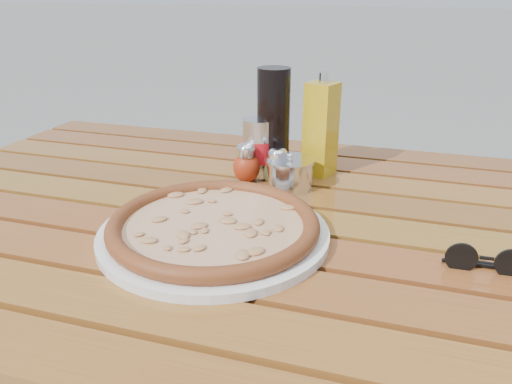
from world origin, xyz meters
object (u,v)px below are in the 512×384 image
(oregano_shaker, at_px, (278,169))
(soda_can, at_px, (259,148))
(pepper_shaker, at_px, (247,163))
(dark_bottle, at_px, (273,123))
(olive_oil_cruet, at_px, (321,129))
(table, at_px, (253,250))
(parmesan_tin, at_px, (289,173))
(plate, at_px, (214,233))
(sunglasses, at_px, (486,261))
(pizza, at_px, (214,224))

(oregano_shaker, xyz_separation_m, soda_can, (-0.05, 0.05, 0.02))
(pepper_shaker, xyz_separation_m, oregano_shaker, (0.07, -0.01, 0.00))
(pepper_shaker, distance_m, dark_bottle, 0.10)
(dark_bottle, distance_m, olive_oil_cruet, 0.10)
(dark_bottle, relative_size, olive_oil_cruet, 1.05)
(table, height_order, oregano_shaker, oregano_shaker)
(parmesan_tin, bearing_deg, table, -104.52)
(dark_bottle, xyz_separation_m, soda_can, (-0.03, -0.01, -0.05))
(plate, xyz_separation_m, soda_can, (-0.01, 0.29, 0.05))
(oregano_shaker, bearing_deg, parmesan_tin, 11.21)
(dark_bottle, bearing_deg, sunglasses, -36.35)
(pizza, relative_size, dark_bottle, 1.54)
(dark_bottle, height_order, parmesan_tin, dark_bottle)
(oregano_shaker, bearing_deg, olive_oil_cruet, 58.37)
(dark_bottle, xyz_separation_m, sunglasses, (0.38, -0.28, -0.09))
(table, height_order, pepper_shaker, pepper_shaker)
(dark_bottle, relative_size, soda_can, 1.83)
(olive_oil_cruet, xyz_separation_m, parmesan_tin, (-0.04, -0.10, -0.07))
(pepper_shaker, bearing_deg, pizza, -83.59)
(olive_oil_cruet, bearing_deg, soda_can, -157.48)
(plate, bearing_deg, dark_bottle, 87.66)
(oregano_shaker, xyz_separation_m, dark_bottle, (-0.03, 0.07, 0.07))
(plate, bearing_deg, pizza, 75.96)
(table, height_order, olive_oil_cruet, olive_oil_cruet)
(pepper_shaker, bearing_deg, dark_bottle, 52.90)
(table, relative_size, parmesan_tin, 12.16)
(table, xyz_separation_m, soda_can, (-0.04, 0.18, 0.13))
(dark_bottle, bearing_deg, pizza, -92.34)
(oregano_shaker, xyz_separation_m, olive_oil_cruet, (0.06, 0.10, 0.06))
(pizza, bearing_deg, table, 75.10)
(plate, xyz_separation_m, pepper_shaker, (-0.03, 0.25, 0.03))
(pizza, height_order, pepper_shaker, pepper_shaker)
(pizza, xyz_separation_m, parmesan_tin, (0.06, 0.24, 0.01))
(pepper_shaker, relative_size, olive_oil_cruet, 0.39)
(pizza, bearing_deg, olive_oil_cruet, 72.99)
(table, height_order, pizza, pizza)
(soda_can, distance_m, olive_oil_cruet, 0.13)
(olive_oil_cruet, distance_m, sunglasses, 0.44)
(parmesan_tin, bearing_deg, sunglasses, -33.53)
(pepper_shaker, relative_size, oregano_shaker, 1.00)
(pepper_shaker, distance_m, oregano_shaker, 0.07)
(table, xyz_separation_m, pizza, (-0.03, -0.11, 0.10))
(table, distance_m, sunglasses, 0.39)
(plate, relative_size, sunglasses, 3.28)
(plate, height_order, oregano_shaker, oregano_shaker)
(pepper_shaker, height_order, oregano_shaker, same)
(plate, distance_m, dark_bottle, 0.32)
(dark_bottle, bearing_deg, oregano_shaker, -67.09)
(oregano_shaker, relative_size, parmesan_tin, 0.71)
(oregano_shaker, distance_m, parmesan_tin, 0.02)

